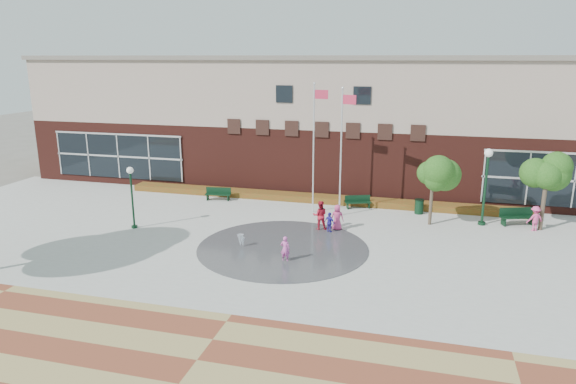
% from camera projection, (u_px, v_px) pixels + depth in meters
% --- Properties ---
extents(ground, '(120.00, 120.00, 0.00)m').
position_uv_depth(ground, '(265.00, 272.00, 22.41)').
color(ground, '#666056').
rests_on(ground, ground).
extents(plaza_concrete, '(46.00, 18.00, 0.01)m').
position_uv_depth(plaza_concrete, '(288.00, 241.00, 26.15)').
color(plaza_concrete, '#A8A8A0').
rests_on(plaza_concrete, ground).
extents(paver_band, '(46.00, 6.00, 0.01)m').
position_uv_depth(paver_band, '(197.00, 360.00, 15.87)').
color(paver_band, brown).
rests_on(paver_band, ground).
extents(splash_pad, '(8.40, 8.40, 0.01)m').
position_uv_depth(splash_pad, '(283.00, 248.00, 25.21)').
color(splash_pad, '#383A3D').
rests_on(splash_pad, ground).
extents(library_building, '(44.40, 10.40, 9.20)m').
position_uv_depth(library_building, '(335.00, 120.00, 37.56)').
color(library_building, '#4C1D17').
rests_on(library_building, ground).
extents(flower_bed, '(26.00, 1.20, 0.40)m').
position_uv_depth(flower_bed, '(318.00, 202.00, 33.25)').
color(flower_bed, '#A42310').
rests_on(flower_bed, ground).
extents(flagpole_left, '(0.90, 0.19, 7.72)m').
position_uv_depth(flagpole_left, '(314.00, 142.00, 29.94)').
color(flagpole_left, silver).
rests_on(flagpole_left, ground).
extents(flagpole_right, '(0.89, 0.36, 7.50)m').
position_uv_depth(flagpole_right, '(342.00, 146.00, 29.24)').
color(flagpole_right, silver).
rests_on(flagpole_right, ground).
extents(lamp_left, '(0.36, 0.36, 3.43)m').
position_uv_depth(lamp_left, '(132.00, 191.00, 27.62)').
color(lamp_left, black).
rests_on(lamp_left, ground).
extents(lamp_right, '(0.46, 0.46, 4.32)m').
position_uv_depth(lamp_right, '(486.00, 178.00, 28.00)').
color(lamp_right, black).
rests_on(lamp_right, ground).
extents(bench_left, '(1.70, 0.69, 0.83)m').
position_uv_depth(bench_left, '(218.00, 196.00, 33.54)').
color(bench_left, black).
rests_on(bench_left, ground).
extents(bench_mid, '(1.65, 0.99, 0.80)m').
position_uv_depth(bench_mid, '(358.00, 204.00, 31.74)').
color(bench_mid, black).
rests_on(bench_mid, ground).
extents(bench_right, '(2.00, 1.14, 0.97)m').
position_uv_depth(bench_right, '(517.00, 220.00, 28.55)').
color(bench_right, black).
rests_on(bench_right, ground).
extents(trash_can, '(0.55, 0.55, 0.90)m').
position_uv_depth(trash_can, '(419.00, 207.00, 30.59)').
color(trash_can, black).
rests_on(trash_can, ground).
extents(tree_mid, '(2.58, 2.58, 4.35)m').
position_uv_depth(tree_mid, '(433.00, 169.00, 27.92)').
color(tree_mid, '#403327').
rests_on(tree_mid, ground).
extents(tree_small_right, '(2.39, 2.39, 4.08)m').
position_uv_depth(tree_small_right, '(547.00, 177.00, 27.09)').
color(tree_small_right, '#403327').
rests_on(tree_small_right, ground).
extents(water_jet_a, '(0.32, 0.32, 0.63)m').
position_uv_depth(water_jet_a, '(241.00, 247.00, 25.32)').
color(water_jet_a, white).
rests_on(water_jet_a, ground).
extents(water_jet_b, '(0.21, 0.21, 0.48)m').
position_uv_depth(water_jet_b, '(243.00, 247.00, 25.32)').
color(water_jet_b, white).
rests_on(water_jet_b, ground).
extents(child_splash, '(0.47, 0.33, 1.22)m').
position_uv_depth(child_splash, '(285.00, 249.00, 23.43)').
color(child_splash, '#D152AC').
rests_on(child_splash, ground).
extents(adult_red, '(0.91, 0.79, 1.62)m').
position_uv_depth(adult_red, '(320.00, 215.00, 27.71)').
color(adult_red, red).
rests_on(adult_red, ground).
extents(adult_pink, '(0.73, 0.51, 1.41)m').
position_uv_depth(adult_pink, '(337.00, 217.00, 27.69)').
color(adult_pink, '#CA3C77').
rests_on(adult_pink, ground).
extents(child_blue, '(0.71, 0.57, 1.12)m').
position_uv_depth(child_blue, '(330.00, 223.00, 27.30)').
color(child_blue, '#3628B0').
rests_on(child_blue, ground).
extents(person_bench, '(1.02, 0.82, 1.38)m').
position_uv_depth(person_bench, '(535.00, 219.00, 27.53)').
color(person_bench, '#EC488B').
rests_on(person_bench, ground).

